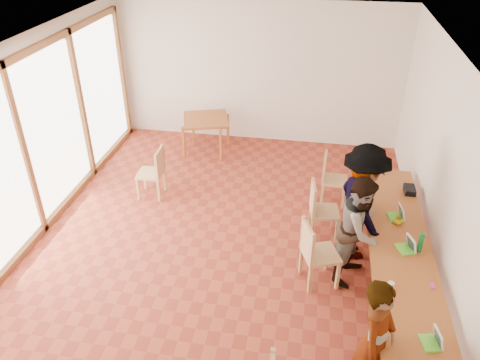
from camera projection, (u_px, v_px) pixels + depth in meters
name	position (u px, v px, depth m)	size (l,w,h in m)	color
ground	(221.00, 250.00, 7.21)	(8.00, 8.00, 0.00)	#983A24
wall_back	(259.00, 73.00, 9.80)	(6.00, 0.10, 3.00)	beige
wall_right	(448.00, 185.00, 5.99)	(0.10, 8.00, 3.00)	beige
window_wall	(22.00, 149.00, 6.86)	(0.10, 8.00, 3.00)	white
ceiling	(216.00, 56.00, 5.64)	(6.00, 8.00, 0.04)	white
communal_table	(399.00, 247.00, 6.18)	(0.80, 4.00, 0.75)	#A15123
side_table	(206.00, 122.00, 9.70)	(0.90, 0.90, 0.75)	#A15123
chair_mid	(314.00, 248.00, 6.30)	(0.60, 0.60, 0.53)	tan
chair_far	(319.00, 205.00, 7.25)	(0.49, 0.49, 0.50)	tan
chair_empty	(329.00, 173.00, 8.10)	(0.45, 0.45, 0.49)	tan
chair_spare	(155.00, 168.00, 8.24)	(0.45, 0.45, 0.50)	tan
person_near	(375.00, 341.00, 4.78)	(0.56, 0.37, 1.55)	gray
person_mid	(360.00, 229.00, 6.34)	(0.78, 0.61, 1.61)	gray
person_far	(361.00, 203.00, 6.68)	(1.18, 0.68, 1.82)	gray
laptop_near	(434.00, 340.00, 4.75)	(0.23, 0.25, 0.19)	#60D92F
laptop_mid	(408.00, 246.00, 6.03)	(0.27, 0.28, 0.20)	#60D92F
laptop_far	(398.00, 215.00, 6.63)	(0.25, 0.27, 0.20)	#60D92F
yellow_mug	(398.00, 221.00, 6.52)	(0.11, 0.11, 0.09)	gold
green_bottle	(421.00, 243.00, 5.96)	(0.07, 0.07, 0.28)	#0F6928
clear_glass	(385.00, 171.00, 7.71)	(0.07, 0.07, 0.09)	silver
condiment_cup	(391.00, 285.00, 5.46)	(0.08, 0.08, 0.06)	white
pink_phone	(432.00, 286.00, 5.48)	(0.05, 0.10, 0.01)	#BB2C7C
black_pouch	(410.00, 190.00, 7.21)	(0.16, 0.26, 0.09)	black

